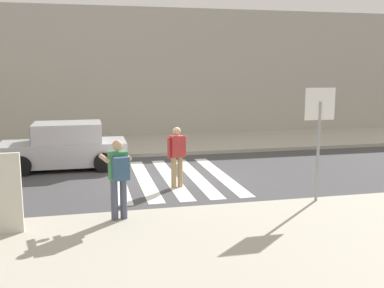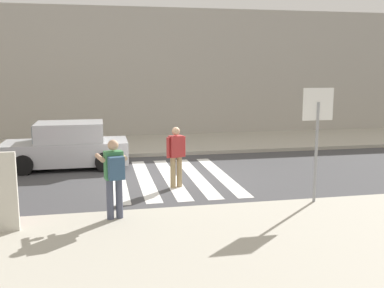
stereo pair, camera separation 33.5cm
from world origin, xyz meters
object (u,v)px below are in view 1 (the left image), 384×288
stop_sign (319,119)px  parked_car_silver (65,147)px  pedestrian_crossing (177,154)px  photographer_with_backpack (119,173)px

stop_sign → parked_car_silver: bearing=137.1°
stop_sign → pedestrian_crossing: 4.05m
photographer_with_backpack → stop_sign: bearing=3.9°
parked_car_silver → photographer_with_backpack: bearing=-77.2°
pedestrian_crossing → parked_car_silver: (-3.19, 3.25, -0.25)m
stop_sign → photographer_with_backpack: (-4.79, -0.33, -0.98)m
photographer_with_backpack → parked_car_silver: photographer_with_backpack is taller
pedestrian_crossing → parked_car_silver: size_ratio=0.42×
stop_sign → photographer_with_backpack: size_ratio=1.59×
photographer_with_backpack → pedestrian_crossing: photographer_with_backpack is taller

